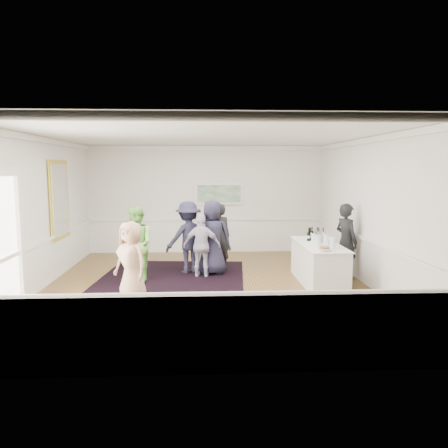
{
  "coord_description": "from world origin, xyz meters",
  "views": [
    {
      "loc": [
        -0.08,
        -9.12,
        2.53
      ],
      "look_at": [
        0.37,
        0.2,
        1.34
      ],
      "focal_mm": 35.0,
      "sensor_mm": 36.0,
      "label": 1
    }
  ],
  "objects_px": {
    "bartender": "(346,241)",
    "guest_green": "(136,244)",
    "guest_navy": "(212,238)",
    "ice_bucket": "(320,237)",
    "guest_dark_b": "(218,237)",
    "guest_dark_a": "(188,237)",
    "nut_bowl": "(325,249)",
    "guest_tan": "(131,262)",
    "serving_table": "(318,263)",
    "guest_lilac": "(202,246)"
  },
  "relations": [
    {
      "from": "guest_tan",
      "to": "guest_green",
      "type": "bearing_deg",
      "value": 133.21
    },
    {
      "from": "guest_dark_a",
      "to": "guest_dark_b",
      "type": "relative_size",
      "value": 1.03
    },
    {
      "from": "guest_navy",
      "to": "ice_bucket",
      "type": "xyz_separation_m",
      "value": [
        2.38,
        -0.77,
        0.11
      ]
    },
    {
      "from": "serving_table",
      "to": "guest_lilac",
      "type": "height_order",
      "value": "guest_lilac"
    },
    {
      "from": "guest_navy",
      "to": "ice_bucket",
      "type": "distance_m",
      "value": 2.51
    },
    {
      "from": "guest_tan",
      "to": "nut_bowl",
      "type": "xyz_separation_m",
      "value": [
        3.81,
        0.3,
        0.16
      ]
    },
    {
      "from": "serving_table",
      "to": "guest_green",
      "type": "relative_size",
      "value": 1.29
    },
    {
      "from": "guest_dark_a",
      "to": "ice_bucket",
      "type": "bearing_deg",
      "value": 136.01
    },
    {
      "from": "bartender",
      "to": "ice_bucket",
      "type": "bearing_deg",
      "value": 85.83
    },
    {
      "from": "serving_table",
      "to": "guest_dark_b",
      "type": "relative_size",
      "value": 1.3
    },
    {
      "from": "bartender",
      "to": "ice_bucket",
      "type": "height_order",
      "value": "bartender"
    },
    {
      "from": "guest_dark_a",
      "to": "bartender",
      "type": "bearing_deg",
      "value": 142.81
    },
    {
      "from": "guest_tan",
      "to": "nut_bowl",
      "type": "height_order",
      "value": "guest_tan"
    },
    {
      "from": "bartender",
      "to": "guest_dark_b",
      "type": "height_order",
      "value": "bartender"
    },
    {
      "from": "guest_lilac",
      "to": "guest_navy",
      "type": "height_order",
      "value": "guest_navy"
    },
    {
      "from": "guest_navy",
      "to": "guest_green",
      "type": "bearing_deg",
      "value": 29.84
    },
    {
      "from": "guest_tan",
      "to": "guest_dark_a",
      "type": "height_order",
      "value": "guest_dark_a"
    },
    {
      "from": "guest_navy",
      "to": "nut_bowl",
      "type": "bearing_deg",
      "value": 151.4
    },
    {
      "from": "serving_table",
      "to": "guest_dark_b",
      "type": "height_order",
      "value": "guest_dark_b"
    },
    {
      "from": "guest_dark_b",
      "to": "nut_bowl",
      "type": "bearing_deg",
      "value": 121.27
    },
    {
      "from": "guest_green",
      "to": "guest_lilac",
      "type": "relative_size",
      "value": 1.15
    },
    {
      "from": "bartender",
      "to": "guest_lilac",
      "type": "distance_m",
      "value": 3.33
    },
    {
      "from": "guest_lilac",
      "to": "bartender",
      "type": "bearing_deg",
      "value": -176.73
    },
    {
      "from": "guest_lilac",
      "to": "guest_dark_a",
      "type": "height_order",
      "value": "guest_dark_a"
    },
    {
      "from": "guest_green",
      "to": "nut_bowl",
      "type": "bearing_deg",
      "value": 35.78
    },
    {
      "from": "guest_lilac",
      "to": "ice_bucket",
      "type": "bearing_deg",
      "value": 176.79
    },
    {
      "from": "guest_tan",
      "to": "guest_dark_b",
      "type": "distance_m",
      "value": 2.98
    },
    {
      "from": "guest_dark_b",
      "to": "ice_bucket",
      "type": "distance_m",
      "value": 2.5
    },
    {
      "from": "guest_lilac",
      "to": "nut_bowl",
      "type": "height_order",
      "value": "guest_lilac"
    },
    {
      "from": "serving_table",
      "to": "ice_bucket",
      "type": "bearing_deg",
      "value": 69.46
    },
    {
      "from": "guest_dark_b",
      "to": "ice_bucket",
      "type": "xyz_separation_m",
      "value": [
        2.23,
        -1.12,
        0.16
      ]
    },
    {
      "from": "serving_table",
      "to": "guest_tan",
      "type": "height_order",
      "value": "guest_tan"
    },
    {
      "from": "serving_table",
      "to": "bartender",
      "type": "height_order",
      "value": "bartender"
    },
    {
      "from": "guest_dark_a",
      "to": "ice_bucket",
      "type": "height_order",
      "value": "guest_dark_a"
    },
    {
      "from": "serving_table",
      "to": "bartender",
      "type": "distance_m",
      "value": 0.95
    },
    {
      "from": "guest_dark_a",
      "to": "guest_dark_b",
      "type": "distance_m",
      "value": 0.75
    },
    {
      "from": "guest_dark_b",
      "to": "guest_navy",
      "type": "bearing_deg",
      "value": 53.28
    },
    {
      "from": "bartender",
      "to": "guest_green",
      "type": "distance_m",
      "value": 4.77
    },
    {
      "from": "guest_tan",
      "to": "guest_lilac",
      "type": "relative_size",
      "value": 1.04
    },
    {
      "from": "guest_navy",
      "to": "serving_table",
      "type": "bearing_deg",
      "value": 168.05
    },
    {
      "from": "serving_table",
      "to": "guest_tan",
      "type": "relative_size",
      "value": 1.42
    },
    {
      "from": "guest_tan",
      "to": "guest_navy",
      "type": "bearing_deg",
      "value": 91.17
    },
    {
      "from": "bartender",
      "to": "guest_navy",
      "type": "height_order",
      "value": "guest_navy"
    },
    {
      "from": "guest_green",
      "to": "guest_navy",
      "type": "xyz_separation_m",
      "value": [
        1.7,
        0.61,
        0.04
      ]
    },
    {
      "from": "bartender",
      "to": "guest_navy",
      "type": "relative_size",
      "value": 0.97
    },
    {
      "from": "guest_green",
      "to": "guest_tan",
      "type": "bearing_deg",
      "value": -33.3
    },
    {
      "from": "guest_green",
      "to": "ice_bucket",
      "type": "relative_size",
      "value": 6.57
    },
    {
      "from": "ice_bucket",
      "to": "nut_bowl",
      "type": "bearing_deg",
      "value": -99.5
    },
    {
      "from": "bartender",
      "to": "guest_green",
      "type": "bearing_deg",
      "value": 67.16
    },
    {
      "from": "guest_tan",
      "to": "guest_lilac",
      "type": "xyz_separation_m",
      "value": [
        1.34,
        1.85,
        -0.03
      ]
    }
  ]
}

